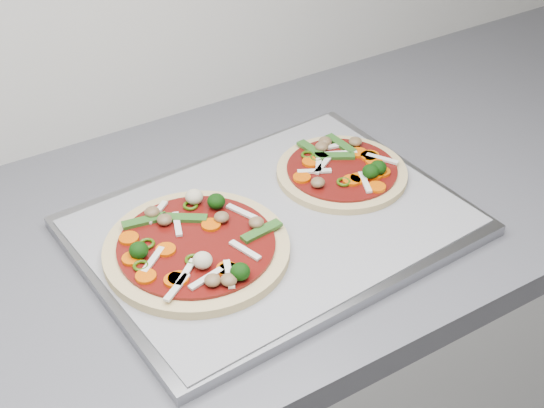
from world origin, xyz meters
TOP-DOWN VIEW (x-y plane):
  - base_cabinet at (0.00, 1.30)m, footprint 3.60×0.60m
  - countertop at (0.00, 1.30)m, footprint 3.60×0.60m
  - baking_tray at (-0.30, 1.25)m, footprint 0.51×0.39m
  - parchment at (-0.30, 1.25)m, footprint 0.50×0.38m
  - pizza_left at (-0.41, 1.24)m, footprint 0.31×0.31m
  - pizza_right at (-0.16, 1.29)m, footprint 0.19×0.19m

SIDE VIEW (x-z plane):
  - base_cabinet at x=0.00m, z-range 0.00..0.86m
  - countertop at x=0.00m, z-range 0.86..0.90m
  - baking_tray at x=-0.30m, z-range 0.90..0.92m
  - parchment at x=-0.30m, z-range 0.92..0.92m
  - pizza_right at x=-0.16m, z-range 0.91..0.94m
  - pizza_left at x=-0.41m, z-range 0.91..0.95m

